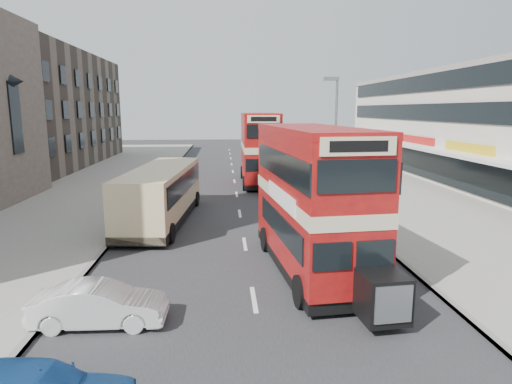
# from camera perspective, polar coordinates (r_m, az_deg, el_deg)

# --- Properties ---
(ground) EXTENTS (160.00, 160.00, 0.00)m
(ground) POSITION_cam_1_polar(r_m,az_deg,el_deg) (12.87, 0.37, -17.33)
(ground) COLOR #28282B
(ground) RESTS_ON ground
(road_surface) EXTENTS (12.00, 90.00, 0.01)m
(road_surface) POSITION_cam_1_polar(r_m,az_deg,el_deg) (31.92, -2.51, -0.31)
(road_surface) COLOR #28282B
(road_surface) RESTS_ON ground
(pavement_right) EXTENTS (12.00, 90.00, 0.15)m
(pavement_right) POSITION_cam_1_polar(r_m,az_deg,el_deg) (34.42, 17.88, 0.10)
(pavement_right) COLOR gray
(pavement_right) RESTS_ON ground
(pavement_left) EXTENTS (12.00, 90.00, 0.15)m
(pavement_left) POSITION_cam_1_polar(r_m,az_deg,el_deg) (33.77, -23.32, -0.45)
(pavement_left) COLOR gray
(pavement_left) RESTS_ON ground
(kerb_left) EXTENTS (0.20, 90.00, 0.16)m
(kerb_left) POSITION_cam_1_polar(r_m,az_deg,el_deg) (32.31, -13.39, -0.33)
(kerb_left) COLOR gray
(kerb_left) RESTS_ON ground
(kerb_right) EXTENTS (0.20, 90.00, 0.16)m
(kerb_right) POSITION_cam_1_polar(r_m,az_deg,el_deg) (32.66, 8.24, -0.03)
(kerb_right) COLOR gray
(kerb_right) RESTS_ON ground
(brick_terrace) EXTENTS (14.00, 28.00, 12.00)m
(brick_terrace) POSITION_cam_1_polar(r_m,az_deg,el_deg) (53.65, -27.78, 9.35)
(brick_terrace) COLOR #66594C
(brick_terrace) RESTS_ON ground
(commercial_row) EXTENTS (9.90, 46.20, 9.30)m
(commercial_row) POSITION_cam_1_polar(r_m,az_deg,el_deg) (39.35, 28.04, 7.41)
(commercial_row) COLOR beige
(commercial_row) RESTS_ON ground
(street_lamp) EXTENTS (1.00, 0.20, 8.12)m
(street_lamp) POSITION_cam_1_polar(r_m,az_deg,el_deg) (30.29, 10.08, 8.07)
(street_lamp) COLOR slate
(street_lamp) RESTS_ON ground
(bus_main) EXTENTS (3.46, 9.57, 5.23)m
(bus_main) POSITION_cam_1_polar(r_m,az_deg,el_deg) (16.46, 7.34, -0.98)
(bus_main) COLOR black
(bus_main) RESTS_ON ground
(bus_second) EXTENTS (2.90, 10.11, 5.55)m
(bus_second) POSITION_cam_1_polar(r_m,az_deg,el_deg) (36.28, 0.47, 5.67)
(bus_second) COLOR black
(bus_second) RESTS_ON ground
(coach) EXTENTS (3.52, 10.55, 2.74)m
(coach) POSITION_cam_1_polar(r_m,az_deg,el_deg) (24.43, -12.05, -0.06)
(coach) COLOR black
(coach) RESTS_ON ground
(car_left_front) EXTENTS (3.75, 1.37, 1.23)m
(car_left_front) POSITION_cam_1_polar(r_m,az_deg,el_deg) (13.60, -19.51, -13.52)
(car_left_front) COLOR silver
(car_left_front) RESTS_ON ground
(car_right_a) EXTENTS (4.21, 1.73, 1.22)m
(car_right_a) POSITION_cam_1_polar(r_m,az_deg,el_deg) (27.78, 7.07, -0.75)
(car_right_a) COLOR #9B0F11
(car_right_a) RESTS_ON ground
(car_right_b) EXTENTS (4.11, 1.97, 1.13)m
(car_right_b) POSITION_cam_1_polar(r_m,az_deg,el_deg) (31.43, 6.17, 0.51)
(car_right_b) COLOR #BE8313
(car_right_b) RESTS_ON ground
(car_right_c) EXTENTS (3.49, 1.47, 1.18)m
(car_right_c) POSITION_cam_1_polar(r_m,az_deg,el_deg) (46.23, 3.40, 3.80)
(car_right_c) COLOR #5D86BB
(car_right_c) RESTS_ON ground
(pedestrian_near) EXTENTS (0.74, 0.51, 1.99)m
(pedestrian_near) POSITION_cam_1_polar(r_m,az_deg,el_deg) (28.37, 14.85, 0.31)
(pedestrian_near) COLOR gray
(pedestrian_near) RESTS_ON pavement_right
(pedestrian_far) EXTENTS (1.11, 0.60, 1.80)m
(pedestrian_far) POSITION_cam_1_polar(r_m,az_deg,el_deg) (41.77, 7.97, 3.63)
(pedestrian_far) COLOR gray
(pedestrian_far) RESTS_ON pavement_right
(cyclist) EXTENTS (0.88, 1.95, 1.88)m
(cyclist) POSITION_cam_1_polar(r_m,az_deg,el_deg) (31.60, 5.85, 0.67)
(cyclist) COLOR gray
(cyclist) RESTS_ON ground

